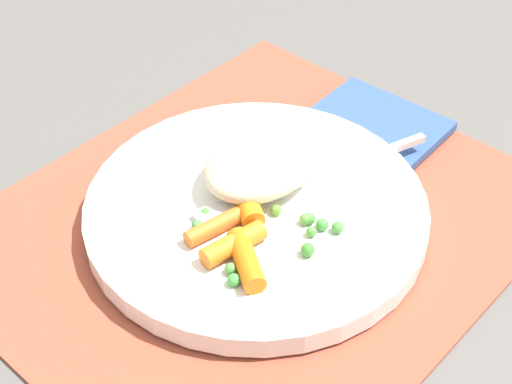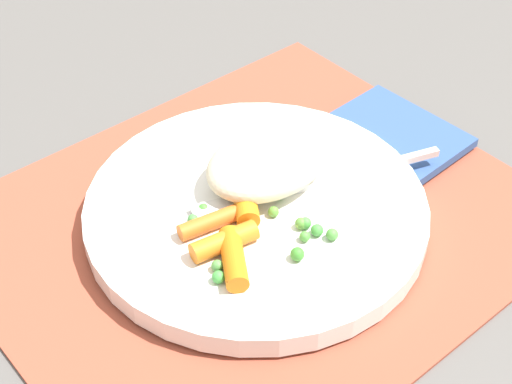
{
  "view_description": "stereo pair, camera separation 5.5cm",
  "coord_description": "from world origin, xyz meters",
  "px_view_note": "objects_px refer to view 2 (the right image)",
  "views": [
    {
      "loc": [
        0.32,
        0.29,
        0.41
      ],
      "look_at": [
        0.0,
        0.0,
        0.03
      ],
      "focal_mm": 54.57,
      "sensor_mm": 36.0,
      "label": 1
    },
    {
      "loc": [
        0.28,
        0.33,
        0.41
      ],
      "look_at": [
        0.0,
        0.0,
        0.03
      ],
      "focal_mm": 54.57,
      "sensor_mm": 36.0,
      "label": 2
    }
  ],
  "objects_px": {
    "carrot_portion": "(229,228)",
    "napkin": "(393,139)",
    "fork": "(295,189)",
    "rice_mound": "(268,161)",
    "plate": "(256,211)"
  },
  "relations": [
    {
      "from": "rice_mound",
      "to": "napkin",
      "type": "relative_size",
      "value": 0.94
    },
    {
      "from": "napkin",
      "to": "rice_mound",
      "type": "bearing_deg",
      "value": -8.01
    },
    {
      "from": "napkin",
      "to": "fork",
      "type": "bearing_deg",
      "value": 3.14
    },
    {
      "from": "carrot_portion",
      "to": "fork",
      "type": "xyz_separation_m",
      "value": [
        -0.07,
        -0.01,
        -0.0
      ]
    },
    {
      "from": "carrot_portion",
      "to": "fork",
      "type": "distance_m",
      "value": 0.07
    },
    {
      "from": "fork",
      "to": "napkin",
      "type": "distance_m",
      "value": 0.12
    },
    {
      "from": "carrot_portion",
      "to": "napkin",
      "type": "xyz_separation_m",
      "value": [
        -0.19,
        -0.01,
        -0.02
      ]
    },
    {
      "from": "carrot_portion",
      "to": "napkin",
      "type": "height_order",
      "value": "carrot_portion"
    },
    {
      "from": "rice_mound",
      "to": "carrot_portion",
      "type": "xyz_separation_m",
      "value": [
        0.06,
        0.03,
        -0.01
      ]
    },
    {
      "from": "plate",
      "to": "rice_mound",
      "type": "xyz_separation_m",
      "value": [
        -0.02,
        -0.01,
        0.03
      ]
    },
    {
      "from": "carrot_portion",
      "to": "napkin",
      "type": "distance_m",
      "value": 0.19
    },
    {
      "from": "carrot_portion",
      "to": "fork",
      "type": "bearing_deg",
      "value": -175.68
    },
    {
      "from": "rice_mound",
      "to": "fork",
      "type": "distance_m",
      "value": 0.03
    },
    {
      "from": "carrot_portion",
      "to": "napkin",
      "type": "bearing_deg",
      "value": -176.44
    },
    {
      "from": "plate",
      "to": "fork",
      "type": "height_order",
      "value": "fork"
    }
  ]
}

